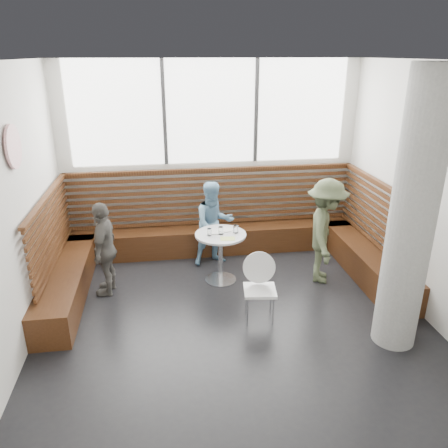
{
  "coord_description": "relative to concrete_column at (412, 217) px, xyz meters",
  "views": [
    {
      "loc": [
        -0.84,
        -4.72,
        3.28
      ],
      "look_at": [
        0.0,
        1.0,
        1.0
      ],
      "focal_mm": 35.0,
      "sensor_mm": 36.0,
      "label": 1
    }
  ],
  "objects": [
    {
      "name": "room",
      "position": [
        -1.85,
        0.6,
        0.0
      ],
      "size": [
        5.0,
        5.0,
        3.2
      ],
      "color": "silver",
      "rests_on": "ground"
    },
    {
      "name": "booth",
      "position": [
        -1.85,
        2.37,
        -1.19
      ],
      "size": [
        5.0,
        2.5,
        1.44
      ],
      "color": "#391E0E",
      "rests_on": "ground"
    },
    {
      "name": "concrete_column",
      "position": [
        0.0,
        0.0,
        0.0
      ],
      "size": [
        0.5,
        0.5,
        3.2
      ],
      "primitive_type": "cylinder",
      "color": "gray",
      "rests_on": "ground"
    },
    {
      "name": "wall_art",
      "position": [
        -4.31,
        1.0,
        0.7
      ],
      "size": [
        0.03,
        0.5,
        0.5
      ],
      "primitive_type": "cylinder",
      "rotation": [
        0.0,
        1.57,
        0.0
      ],
      "color": "white",
      "rests_on": "room"
    },
    {
      "name": "cafe_table",
      "position": [
        -1.88,
        1.77,
        -1.04
      ],
      "size": [
        0.76,
        0.76,
        0.78
      ],
      "color": "silver",
      "rests_on": "ground"
    },
    {
      "name": "cafe_chair",
      "position": [
        -1.53,
        0.72,
        -1.08
      ],
      "size": [
        0.42,
        0.42,
        0.89
      ],
      "rotation": [
        0.0,
        0.0,
        -0.13
      ],
      "color": "white",
      "rests_on": "ground"
    },
    {
      "name": "adult_man",
      "position": [
        -0.33,
        1.59,
        -0.8
      ],
      "size": [
        0.91,
        1.17,
        1.59
      ],
      "primitive_type": "imported",
      "rotation": [
        0.0,
        0.0,
        1.22
      ],
      "color": "#4D583A",
      "rests_on": "ground"
    },
    {
      "name": "child_back",
      "position": [
        -1.9,
        2.4,
        -0.9
      ],
      "size": [
        0.78,
        0.67,
        1.39
      ],
      "primitive_type": "imported",
      "rotation": [
        0.0,
        0.0,
        0.23
      ],
      "color": "#6C9BBC",
      "rests_on": "ground"
    },
    {
      "name": "child_left",
      "position": [
        -3.54,
        1.69,
        -0.91
      ],
      "size": [
        0.46,
        0.85,
        1.38
      ],
      "primitive_type": "imported",
      "rotation": [
        0.0,
        0.0,
        -1.73
      ],
      "color": "#5C5954",
      "rests_on": "ground"
    },
    {
      "name": "plate_near",
      "position": [
        -1.95,
        1.83,
        -0.81
      ],
      "size": [
        0.19,
        0.19,
        0.01
      ],
      "primitive_type": "cylinder",
      "color": "white",
      "rests_on": "cafe_table"
    },
    {
      "name": "plate_far",
      "position": [
        -1.77,
        1.89,
        -0.81
      ],
      "size": [
        0.19,
        0.19,
        0.01
      ],
      "primitive_type": "cylinder",
      "color": "white",
      "rests_on": "cafe_table"
    },
    {
      "name": "glass_left",
      "position": [
        -2.05,
        1.73,
        -0.76
      ],
      "size": [
        0.07,
        0.07,
        0.11
      ],
      "primitive_type": "cylinder",
      "color": "white",
      "rests_on": "cafe_table"
    },
    {
      "name": "glass_mid",
      "position": [
        -1.87,
        1.75,
        -0.76
      ],
      "size": [
        0.07,
        0.07,
        0.12
      ],
      "primitive_type": "cylinder",
      "color": "white",
      "rests_on": "cafe_table"
    },
    {
      "name": "glass_right",
      "position": [
        -1.65,
        1.78,
        -0.76
      ],
      "size": [
        0.08,
        0.08,
        0.12
      ],
      "primitive_type": "cylinder",
      "color": "white",
      "rests_on": "cafe_table"
    },
    {
      "name": "menu_card",
      "position": [
        -1.8,
        1.57,
        -0.82
      ],
      "size": [
        0.22,
        0.17,
        0.0
      ],
      "primitive_type": "cube",
      "rotation": [
        0.0,
        0.0,
        -0.1
      ],
      "color": "#A5C64C",
      "rests_on": "cafe_table"
    }
  ]
}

